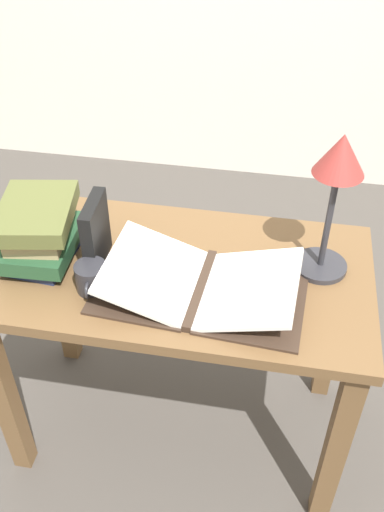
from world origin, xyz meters
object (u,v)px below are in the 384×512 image
object	(u,v)px
open_book	(200,285)
book_standing_upright	(96,233)
reading_lamp	(337,176)
book_stack_tall	(40,231)
coffee_mug	(92,278)

from	to	relation	value
open_book	book_standing_upright	world-z (taller)	book_standing_upright
book_standing_upright	reading_lamp	xyz separation A→B (m)	(0.63, 0.09, 0.20)
open_book	book_stack_tall	world-z (taller)	book_stack_tall
book_stack_tall	reading_lamp	size ratio (longest dim) A/B	0.69
open_book	book_stack_tall	size ratio (longest dim) A/B	1.99
open_book	coffee_mug	world-z (taller)	open_book
book_standing_upright	reading_lamp	distance (m)	0.67
open_book	coffee_mug	size ratio (longest dim) A/B	5.03
open_book	reading_lamp	size ratio (longest dim) A/B	1.38
open_book	book_standing_upright	xyz separation A→B (m)	(-0.31, 0.07, 0.08)
open_book	book_standing_upright	size ratio (longest dim) A/B	2.85
book_stack_tall	book_standing_upright	xyz separation A→B (m)	(0.17, 0.00, 0.01)
book_standing_upright	coffee_mug	bearing A→B (deg)	-83.51
book_stack_tall	open_book	bearing A→B (deg)	-8.21
book_stack_tall	coffee_mug	xyz separation A→B (m)	(0.18, -0.11, -0.05)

